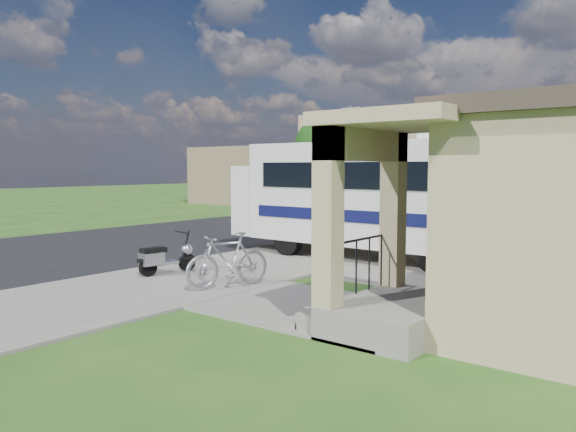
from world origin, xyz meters
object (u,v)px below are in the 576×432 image
Objects in this scene: bicycle at (228,263)px; pickup_truck at (329,207)px; van at (391,197)px; garden_hose at (369,305)px; shrub at (494,234)px; motorhome at (372,194)px; scooter at (164,258)px.

bicycle is 0.37× the size of pickup_truck.
van reaches higher than garden_hose.
shrub is 1.31× the size of bicycle.
garden_hose is (3.21, 0.40, -0.50)m from bicycle.
motorhome is 5.11m from shrub.
motorhome reaches higher than bicycle.
motorhome is at bearing 127.17° from pickup_truck.
shrub is 0.48× the size of pickup_truck.
bicycle is (-0.37, -5.41, -1.27)m from motorhome.
scooter reaches higher than garden_hose.
van is at bearing -90.20° from pickup_truck.
shrub is at bearing 132.70° from pickup_truck.
shrub reaches higher than garden_hose.
bicycle is 5.05× the size of garden_hose.
van is (-0.40, 6.86, 0.20)m from pickup_truck.
bicycle is at bearing -93.39° from motorhome.
motorhome is 21.95× the size of garden_hose.
garden_hose is at bearing 12.01° from scooter.
van reaches higher than bicycle.
bicycle reaches higher than scooter.
van is at bearing 116.60° from motorhome.
bicycle is at bearing -76.81° from van.
pickup_truck is (-11.11, 10.65, -0.57)m from shrub.
motorhome is 10.52m from pickup_truck.
scooter is at bearing -82.55° from van.
shrub is 6.60× the size of garden_hose.
van is (-4.64, 20.11, 0.47)m from scooter.
bicycle is at bearing -172.89° from garden_hose.
motorhome is at bearing 119.48° from garden_hose.
garden_hose is (5.42, 0.31, -0.37)m from scooter.
pickup_truck is at bearing 134.03° from bicycle.
scooter is at bearing 104.19° from pickup_truck.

